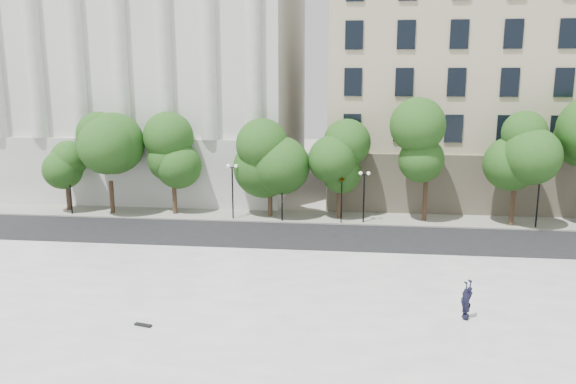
{
  "coord_description": "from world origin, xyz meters",
  "views": [
    {
      "loc": [
        3.94,
        -19.69,
        11.31
      ],
      "look_at": [
        0.6,
        10.0,
        5.03
      ],
      "focal_mm": 35.0,
      "sensor_mm": 36.0,
      "label": 1
    }
  ],
  "objects_px": {
    "person_lying": "(465,314)",
    "skateboard": "(143,325)",
    "traffic_light_west": "(282,175)",
    "traffic_light_east": "(342,176)"
  },
  "relations": [
    {
      "from": "person_lying",
      "to": "skateboard",
      "type": "relative_size",
      "value": 2.26
    },
    {
      "from": "person_lying",
      "to": "skateboard",
      "type": "bearing_deg",
      "value": 146.63
    },
    {
      "from": "person_lying",
      "to": "skateboard",
      "type": "distance_m",
      "value": 14.42
    },
    {
      "from": "traffic_light_west",
      "to": "person_lying",
      "type": "bearing_deg",
      "value": -59.16
    },
    {
      "from": "skateboard",
      "to": "traffic_light_east",
      "type": "bearing_deg",
      "value": 81.69
    },
    {
      "from": "traffic_light_east",
      "to": "person_lying",
      "type": "relative_size",
      "value": 2.34
    },
    {
      "from": "traffic_light_east",
      "to": "skateboard",
      "type": "distance_m",
      "value": 21.81
    },
    {
      "from": "traffic_light_west",
      "to": "person_lying",
      "type": "xyz_separation_m",
      "value": [
        10.52,
        -17.61,
        -3.05
      ]
    },
    {
      "from": "traffic_light_east",
      "to": "skateboard",
      "type": "bearing_deg",
      "value": -112.66
    },
    {
      "from": "traffic_light_west",
      "to": "traffic_light_east",
      "type": "height_order",
      "value": "traffic_light_east"
    }
  ]
}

